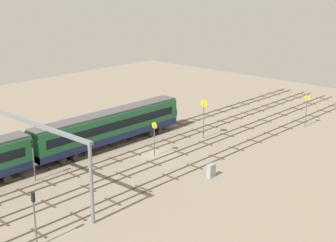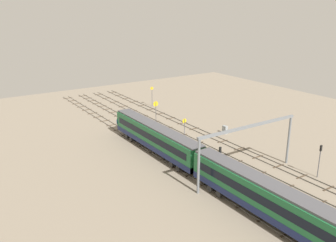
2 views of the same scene
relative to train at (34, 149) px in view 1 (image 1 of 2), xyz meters
The scene contains 13 objects.
ground_plane 15.54m from the train, 25.80° to the right, with size 108.75×108.75×0.00m, color gray.
track_near_foreground 19.35m from the train, 44.03° to the right, with size 92.75×2.40×0.16m.
track_second_near 16.61m from the train, 32.80° to the right, with size 92.75×2.40×0.16m.
track_middle 14.72m from the train, 17.86° to the right, with size 92.75×2.40×0.16m.
track_with_train 14.03m from the train, ahead, with size 92.75×2.40×0.16m.
train is the anchor object (origin of this frame).
overhead_gantry 8.13m from the train, 120.27° to the right, with size 0.40×18.71×8.11m.
speed_sign_near_foreground 14.96m from the train, 28.42° to the right, with size 0.14×0.86×4.59m.
speed_sign_mid_trackside 24.37m from the train, 17.02° to the right, with size 0.14×1.10×5.70m.
speed_sign_far_trackside 41.29m from the train, 21.64° to the right, with size 0.14×0.82×5.05m.
signal_light_trackside_approach 3.27m from the train, 123.16° to the right, with size 0.31×0.32×4.92m.
signal_light_trackside_departure 17.92m from the train, 122.44° to the right, with size 0.31×0.32×5.09m.
relay_cabinet 21.04m from the train, 53.02° to the right, with size 1.03×0.63×1.57m.
Camera 1 is at (-43.26, -41.90, 22.07)m, focal length 52.28 mm.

